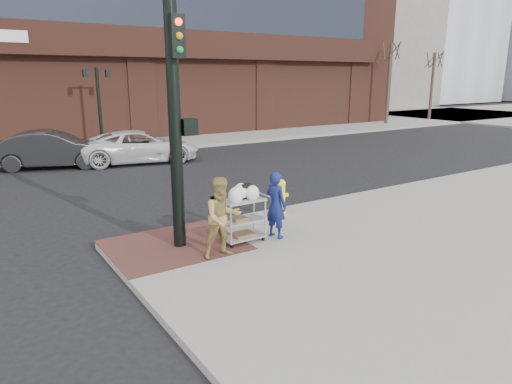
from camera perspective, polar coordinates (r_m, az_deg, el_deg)
ground at (r=9.69m, az=-4.74°, el=-8.33°), size 220.00×220.00×0.00m
sidewalk_far at (r=43.41m, az=-10.70°, el=9.20°), size 65.00×36.00×0.15m
brick_curb_ramp at (r=10.15m, az=-10.21°, el=-6.50°), size 2.80×2.40×0.01m
filler_block at (r=63.96m, az=11.15°, el=18.74°), size 14.00×20.00×18.00m
bare_tree_a at (r=37.40m, az=16.59°, el=17.61°), size 1.80×1.80×7.20m
bare_tree_b at (r=42.38m, az=21.49°, el=16.12°), size 1.80×1.80×6.70m
lamp_post at (r=24.71m, az=-19.06°, el=10.95°), size 1.32×0.22×4.00m
traffic_signal_pole at (r=9.48m, az=-9.93°, el=8.70°), size 0.61×0.51×5.00m
woman_blue at (r=10.26m, az=2.51°, el=-1.62°), size 0.48×0.62×1.52m
pedestrian_tan at (r=9.14m, az=-4.21°, el=-3.21°), size 0.86×0.69×1.65m
sedan_dark at (r=20.73m, az=-24.05°, el=4.87°), size 4.97×3.19×1.55m
minivan_white at (r=20.86m, az=-14.30°, el=5.54°), size 5.49×3.34×1.42m
utility_cart at (r=10.01m, az=-1.65°, el=-3.03°), size 0.94×0.52×1.30m
fire_hydrant at (r=12.04m, az=3.12°, el=-0.57°), size 0.45×0.32×0.96m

